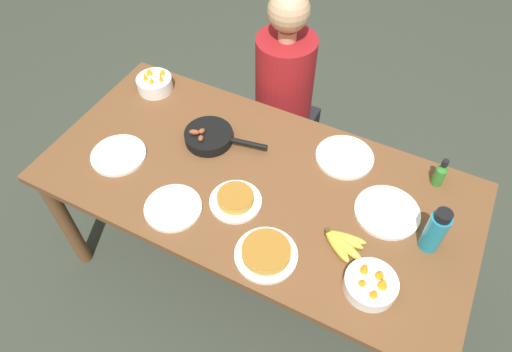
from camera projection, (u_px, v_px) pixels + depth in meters
ground_plane at (256, 265)px, 2.52m from camera, size 14.00×14.00×0.00m
dining_table at (256, 193)px, 2.02m from camera, size 1.86×0.90×0.74m
banana_bunch at (342, 242)px, 1.73m from camera, size 0.18×0.14×0.04m
skillet at (210, 137)px, 2.08m from camera, size 0.38×0.22×0.08m
frittata_plate_center at (266, 253)px, 1.70m from camera, size 0.24×0.24×0.05m
frittata_plate_side at (235, 200)px, 1.86m from camera, size 0.22×0.22×0.05m
empty_plate_near_front at (119, 155)px, 2.03m from camera, size 0.24×0.24×0.02m
empty_plate_far_left at (345, 157)px, 2.02m from camera, size 0.26×0.26×0.02m
empty_plate_far_right at (387, 212)px, 1.83m from camera, size 0.26×0.26×0.02m
empty_plate_mid_edge at (173, 208)px, 1.85m from camera, size 0.23×0.23×0.02m
fruit_bowl_mango at (371, 284)px, 1.61m from camera, size 0.19×0.19×0.10m
fruit_bowl_citrus at (155, 83)px, 2.30m from camera, size 0.18×0.18×0.12m
water_bottle at (435, 231)px, 1.67m from camera, size 0.08×0.08×0.21m
hot_sauce_bottle at (440, 173)px, 1.89m from camera, size 0.05×0.05×0.14m
person_figure at (283, 112)px, 2.55m from camera, size 0.34×0.34×1.24m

